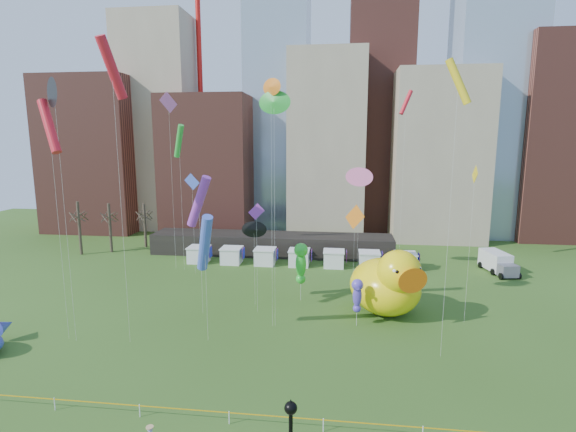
# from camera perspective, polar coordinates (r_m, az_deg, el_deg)

# --- Properties ---
(ground) EXTENTS (160.00, 160.00, 0.00)m
(ground) POSITION_cam_1_polar(r_m,az_deg,el_deg) (30.92, -7.74, -25.51)
(ground) COLOR #2E4D18
(ground) RESTS_ON ground
(skyline) EXTENTS (101.00, 23.00, 68.00)m
(skyline) POSITION_cam_1_polar(r_m,az_deg,el_deg) (85.57, 4.04, 12.27)
(skyline) COLOR brown
(skyline) RESTS_ON ground
(pavilion) EXTENTS (38.00, 6.00, 3.20)m
(pavilion) POSITION_cam_1_polar(r_m,az_deg,el_deg) (69.12, -2.18, -3.72)
(pavilion) COLOR black
(pavilion) RESTS_ON ground
(vendor_tents) EXTENTS (33.24, 2.80, 2.40)m
(vendor_tents) POSITION_cam_1_polar(r_m,az_deg,el_deg) (62.86, 1.49, -5.57)
(vendor_tents) COLOR white
(vendor_tents) RESTS_ON ground
(bare_trees) EXTENTS (8.44, 6.44, 8.50)m
(bare_trees) POSITION_cam_1_polar(r_m,az_deg,el_deg) (75.91, -22.29, -1.37)
(bare_trees) COLOR #382B21
(bare_trees) RESTS_ON ground
(caution_tape) EXTENTS (50.00, 0.06, 0.90)m
(caution_tape) POSITION_cam_1_polar(r_m,az_deg,el_deg) (30.54, -7.77, -24.47)
(caution_tape) COLOR white
(caution_tape) RESTS_ON ground
(big_duck) EXTENTS (9.77, 10.61, 7.39)m
(big_duck) POSITION_cam_1_polar(r_m,az_deg,el_deg) (46.16, 13.00, -8.64)
(big_duck) COLOR yellow
(big_duck) RESTS_ON ground
(small_duck) EXTENTS (3.40, 4.16, 3.01)m
(small_duck) POSITION_cam_1_polar(r_m,az_deg,el_deg) (52.99, 12.03, -8.46)
(small_duck) COLOR white
(small_duck) RESTS_ON ground
(seahorse_green) EXTENTS (1.82, 2.14, 6.69)m
(seahorse_green) POSITION_cam_1_polar(r_m,az_deg,el_deg) (48.48, 1.70, -5.81)
(seahorse_green) COLOR silver
(seahorse_green) RESTS_ON ground
(seahorse_purple) EXTENTS (1.19, 1.47, 4.81)m
(seahorse_purple) POSITION_cam_1_polar(r_m,az_deg,el_deg) (42.84, 9.12, -9.97)
(seahorse_purple) COLOR silver
(seahorse_purple) RESTS_ON ground
(box_truck) EXTENTS (3.60, 6.80, 2.75)m
(box_truck) POSITION_cam_1_polar(r_m,az_deg,el_deg) (66.24, 25.84, -5.50)
(box_truck) COLOR silver
(box_truck) RESTS_ON ground
(kite_0) EXTENTS (1.87, 1.33, 24.21)m
(kite_0) POSITION_cam_1_polar(r_m,az_deg,el_deg) (58.54, 15.28, 14.17)
(kite_0) COLOR silver
(kite_0) RESTS_ON ground
(kite_1) EXTENTS (2.45, 1.17, 14.43)m
(kite_1) POSITION_cam_1_polar(r_m,az_deg,el_deg) (57.75, 9.40, 5.10)
(kite_1) COLOR silver
(kite_1) RESTS_ON ground
(kite_2) EXTENTS (1.81, 0.32, 9.38)m
(kite_2) POSITION_cam_1_polar(r_m,az_deg,el_deg) (46.44, -4.49, -1.81)
(kite_2) COLOR silver
(kite_2) RESTS_ON ground
(kite_3) EXTENTS (2.07, 0.85, 22.29)m
(kite_3) POSITION_cam_1_polar(r_m,az_deg,el_deg) (39.92, -1.86, 14.67)
(kite_3) COLOR silver
(kite_3) RESTS_ON ground
(kite_4) EXTENTS (0.04, 1.73, 15.61)m
(kite_4) POSITION_cam_1_polar(r_m,az_deg,el_deg) (44.39, 23.35, 4.30)
(kite_4) COLOR silver
(kite_4) RESTS_ON ground
(kite_5) EXTENTS (2.52, 3.16, 11.77)m
(kite_5) POSITION_cam_1_polar(r_m,az_deg,el_deg) (38.40, -10.90, -3.53)
(kite_5) COLOR silver
(kite_5) RESTS_ON ground
(kite_6) EXTENTS (1.33, 1.12, 23.36)m
(kite_6) POSITION_cam_1_polar(r_m,az_deg,el_deg) (40.14, -2.26, 16.43)
(kite_6) COLOR silver
(kite_6) RESTS_ON ground
(kite_7) EXTENTS (1.72, 0.09, 11.61)m
(kite_7) POSITION_cam_1_polar(r_m,az_deg,el_deg) (44.19, -4.18, 0.18)
(kite_7) COLOR silver
(kite_7) RESTS_ON ground
(kite_8) EXTENTS (1.50, 2.99, 26.10)m
(kite_8) POSITION_cam_1_polar(r_m,az_deg,el_deg) (39.55, -22.19, 17.58)
(kite_8) COLOR silver
(kite_8) RESTS_ON ground
(kite_9) EXTENTS (1.54, 2.34, 24.28)m
(kite_9) POSITION_cam_1_polar(r_m,az_deg,el_deg) (61.53, -15.45, 13.71)
(kite_9) COLOR silver
(kite_9) RESTS_ON ground
(kite_10) EXTENTS (1.98, 1.91, 22.99)m
(kite_10) POSITION_cam_1_polar(r_m,az_deg,el_deg) (41.54, -28.45, 14.07)
(kite_10) COLOR silver
(kite_10) RESTS_ON ground
(kite_11) EXTENTS (2.34, 2.43, 20.04)m
(kite_11) POSITION_cam_1_polar(r_m,az_deg,el_deg) (60.29, -14.16, 9.53)
(kite_11) COLOR silver
(kite_11) RESTS_ON ground
(kite_12) EXTENTS (2.15, 0.96, 24.01)m
(kite_12) POSITION_cam_1_polar(r_m,az_deg,el_deg) (36.37, 21.51, 16.07)
(kite_12) COLOR silver
(kite_12) RESTS_ON ground
(kite_13) EXTENTS (2.17, 0.37, 13.66)m
(kite_13) POSITION_cam_1_polar(r_m,az_deg,el_deg) (58.35, -12.53, 4.18)
(kite_13) COLOR silver
(kite_13) RESTS_ON ground
(kite_14) EXTENTS (2.44, 2.29, 9.81)m
(kite_14) POSITION_cam_1_polar(r_m,az_deg,el_deg) (56.49, 8.79, -0.18)
(kite_14) COLOR silver
(kite_14) RESTS_ON ground
(kite_15) EXTENTS (3.27, 2.19, 14.54)m
(kite_15) POSITION_cam_1_polar(r_m,az_deg,el_deg) (44.38, -11.65, 1.87)
(kite_15) COLOR silver
(kite_15) RESTS_ON ground
(kite_16) EXTENTS (2.72, 2.13, 21.37)m
(kite_16) POSITION_cam_1_polar(r_m,az_deg,el_deg) (42.17, -28.91, 10.27)
(kite_16) COLOR silver
(kite_16) RESTS_ON ground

